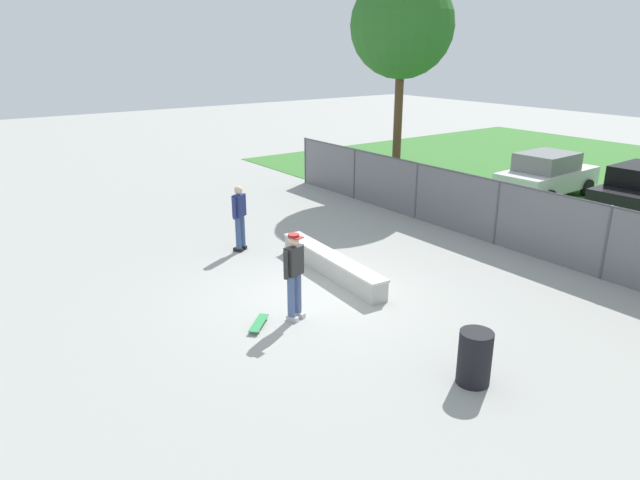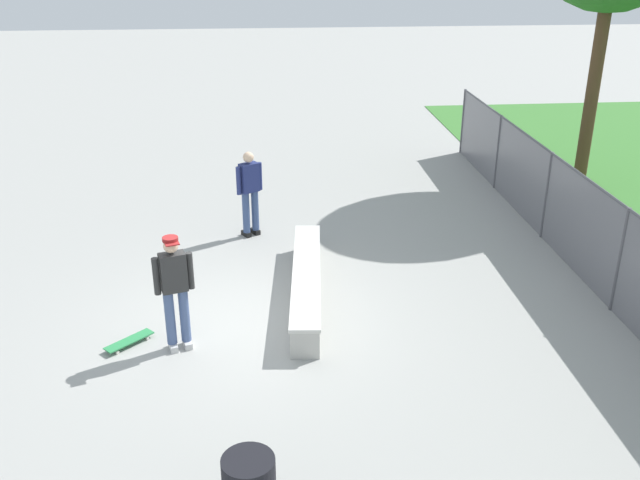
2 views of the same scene
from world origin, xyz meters
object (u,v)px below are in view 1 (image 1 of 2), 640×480
Objects in this scene: car_white at (547,175)px; trash_bin at (475,358)px; tree_near_left at (402,26)px; bystander at (239,215)px; skateboarder at (294,272)px; skateboard at (259,323)px; concrete_ledge at (331,264)px.

car_white is 4.54× the size of trash_bin.
tree_near_left is 4.35× the size of bystander.
trash_bin is at bearing 16.47° from skateboarder.
skateboard is 4.68m from bystander.
trash_bin is (3.85, 1.89, 0.40)m from skateboard.
skateboarder is at bearing -14.14° from bystander.
tree_near_left is (-7.12, 9.48, 4.97)m from skateboarder.
concrete_ledge is at bearing 169.61° from trash_bin.
skateboard is 14.11m from car_white.
skateboarder is at bearing -77.69° from car_white.
bystander reaches higher than skateboard.
skateboarder reaches higher than trash_bin.
car_white reaches higher than concrete_ledge.
concrete_ledge is 0.95× the size of car_white.
trash_bin is (8.04, 0.01, -0.54)m from bystander.
tree_near_left is at bearing 108.46° from bystander.
tree_near_left reaches higher than car_white.
concrete_ledge is at bearing -82.89° from car_white.
concrete_ledge is 3.15m from skateboard.
bystander reaches higher than concrete_ledge.
skateboarder is at bearing -163.53° from trash_bin.
skateboarder is 3.93m from trash_bin.
tree_near_left reaches higher than concrete_ledge.
concrete_ledge is 11.08m from car_white.
skateboard is 0.17× the size of car_white.
car_white is 2.35× the size of bystander.
concrete_ledge is at bearing 18.82° from bystander.
tree_near_left reaches higher than skateboard.
skateboarder is 0.23× the size of tree_near_left.
bystander is 8.06m from trash_bin.
skateboard is at bearing -55.74° from tree_near_left.
concrete_ledge is 2.23× the size of bystander.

